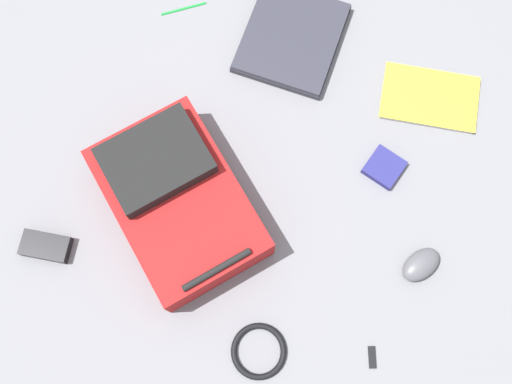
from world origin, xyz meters
TOP-DOWN VIEW (x-y plane):
  - ground_plane at (0.00, 0.00)m, footprint 3.68×3.68m
  - backpack at (-0.15, 0.12)m, footprint 0.50×0.54m
  - laptop at (0.41, 0.06)m, footprint 0.33×0.29m
  - book_manual at (0.42, -0.36)m, footprint 0.23×0.30m
  - computer_mouse at (-0.03, -0.51)m, footprint 0.13×0.11m
  - cable_coil at (-0.40, -0.23)m, footprint 0.14×0.14m
  - power_brick at (-0.40, 0.37)m, footprint 0.10×0.14m
  - pen_black at (0.37, 0.38)m, footprint 0.10×0.10m
  - earbud_pouch at (0.18, -0.32)m, footprint 0.10×0.10m
  - usb_stick at (-0.29, -0.49)m, footprint 0.06×0.04m

SIDE VIEW (x-z plane):
  - ground_plane at x=0.00m, z-range 0.00..0.00m
  - pen_black at x=0.37m, z-range 0.00..0.01m
  - usb_stick at x=-0.29m, z-range 0.00..0.01m
  - cable_coil at x=-0.40m, z-range 0.00..0.02m
  - book_manual at x=0.42m, z-range 0.00..0.02m
  - earbud_pouch at x=0.18m, z-range 0.00..0.02m
  - laptop at x=0.41m, z-range 0.00..0.03m
  - power_brick at x=-0.40m, z-range 0.00..0.03m
  - computer_mouse at x=-0.03m, z-range 0.00..0.04m
  - backpack at x=-0.15m, z-range -0.01..0.16m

